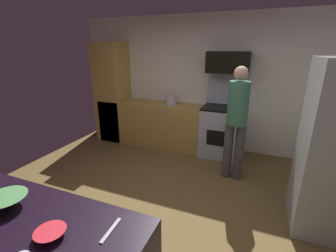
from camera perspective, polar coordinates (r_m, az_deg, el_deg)
ground_plane at (r=3.21m, az=-3.80°, el=-19.73°), size 5.20×4.80×0.02m
wall_back at (r=4.77m, az=8.23°, el=10.32°), size 5.20×0.12×2.60m
lower_cabinet_run at (r=4.93m, az=-3.45°, el=0.58°), size 2.40×0.60×0.90m
cabinet_column at (r=5.28m, az=-13.55°, el=8.04°), size 0.60×0.60×2.10m
oven_range at (r=4.51m, az=13.27°, el=-0.73°), size 0.76×0.65×1.56m
microwave at (r=4.36m, az=14.69°, el=15.02°), size 0.74×0.38×0.37m
person_cook at (r=3.58m, az=16.62°, el=1.73°), size 0.31×0.30×1.75m
mixing_bowl_small at (r=2.07m, az=-35.06°, el=-15.14°), size 0.28×0.28×0.09m
mixing_bowl_prep at (r=1.68m, az=-27.07°, el=-22.64°), size 0.19×0.19×0.04m
knife_chef at (r=1.62m, az=-13.95°, el=-23.73°), size 0.04×0.22×0.01m
stock_pot at (r=4.64m, az=0.74°, el=6.44°), size 0.24×0.24×0.19m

